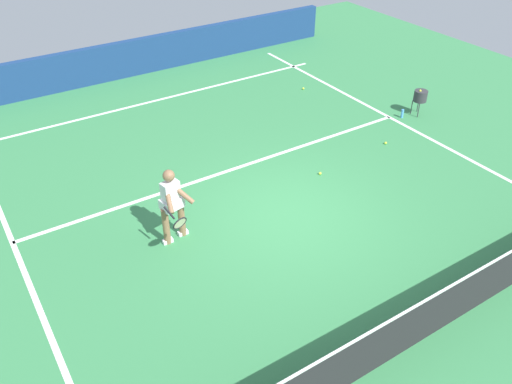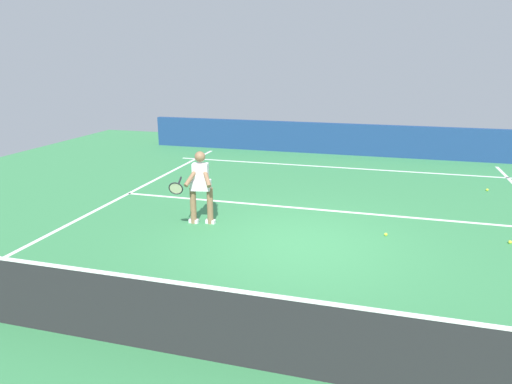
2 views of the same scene
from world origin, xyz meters
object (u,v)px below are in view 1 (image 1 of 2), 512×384
at_px(tennis_ball_mid, 386,143).
at_px(water_bottle, 402,114).
at_px(tennis_ball_near, 320,173).
at_px(ball_hopper, 420,96).
at_px(tennis_player, 172,204).
at_px(tennis_ball_far, 303,88).

height_order(tennis_ball_mid, water_bottle, water_bottle).
xyz_separation_m(tennis_ball_near, ball_hopper, (-4.20, -0.98, 0.51)).
distance_m(tennis_ball_near, tennis_ball_mid, 2.28).
height_order(tennis_player, tennis_ball_near, tennis_player).
bearing_deg(ball_hopper, tennis_ball_far, -61.85).
bearing_deg(tennis_ball_near, tennis_ball_mid, -174.31).
bearing_deg(ball_hopper, water_bottle, -9.46).
bearing_deg(water_bottle, ball_hopper, 170.54).
xyz_separation_m(tennis_player, tennis_ball_near, (-3.77, -0.32, -0.81)).
relative_size(tennis_ball_near, tennis_ball_mid, 1.00).
height_order(ball_hopper, water_bottle, ball_hopper).
bearing_deg(ball_hopper, tennis_ball_mid, 21.42).
distance_m(tennis_player, tennis_ball_mid, 6.12).
bearing_deg(tennis_player, water_bottle, -169.49).
relative_size(ball_hopper, water_bottle, 3.10).
relative_size(tennis_ball_mid, ball_hopper, 0.09).
bearing_deg(tennis_ball_near, ball_hopper, -166.82).
distance_m(tennis_player, tennis_ball_far, 7.73).
xyz_separation_m(tennis_ball_mid, ball_hopper, (-1.93, -0.76, 0.51)).
bearing_deg(ball_hopper, tennis_player, 9.27).
bearing_deg(tennis_ball_far, tennis_player, 34.54).
distance_m(tennis_player, ball_hopper, 8.08).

